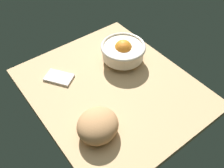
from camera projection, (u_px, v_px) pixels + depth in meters
ground_plane at (112, 89)px, 111.24cm from camera, size 76.36×65.38×3.00cm
fruit_bowl at (123, 50)px, 117.06cm from camera, size 20.95×20.95×11.56cm
bread_loaf at (98, 125)px, 90.76cm from camera, size 20.23×20.80×9.49cm
napkin_folded at (59, 77)px, 113.24cm from camera, size 14.26×12.99×1.06cm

